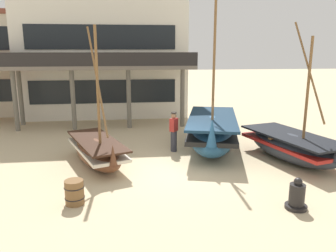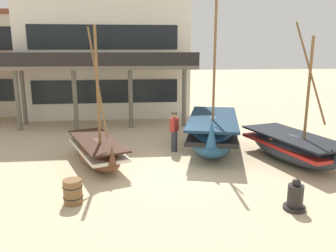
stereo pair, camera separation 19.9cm
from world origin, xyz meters
The scene contains 8 objects.
ground_plane centered at (0.00, 0.00, 0.00)m, with size 120.00×120.00×0.00m, color #CCB78E.
fishing_boat_near_left centered at (-2.67, 0.99, 0.54)m, with size 2.61×4.16×5.02m.
fishing_boat_centre_large centered at (2.06, 2.30, 0.80)m, with size 3.23×5.57×6.43m.
fishing_boat_far_right centered at (4.78, 0.53, 0.57)m, with size 2.83×4.65×5.20m.
fisherman_by_hull centered at (0.41, 2.29, 0.83)m, with size 0.40×0.42×1.68m.
capstan_winch centered at (2.95, -3.33, 0.35)m, with size 0.59×0.59×0.88m.
wooden_barrel centered at (-3.03, -2.30, 0.35)m, with size 0.56×0.56×0.70m.
harbor_building_main centered at (-2.86, 11.64, 4.90)m, with size 10.71×7.81×9.83m.
Camera 1 is at (-1.54, -11.16, 4.21)m, focal length 35.71 mm.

